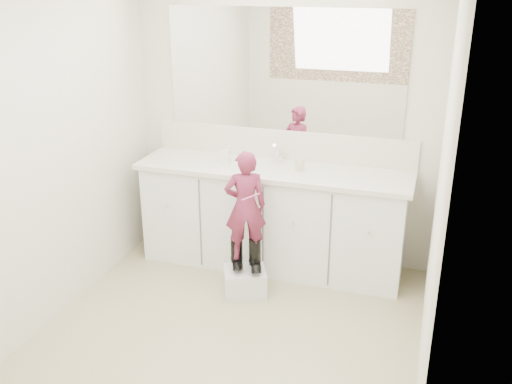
% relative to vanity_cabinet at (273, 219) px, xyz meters
% --- Properties ---
extents(floor, '(3.00, 3.00, 0.00)m').
position_rel_vanity_cabinet_xyz_m(floor, '(0.00, -1.23, -0.42)').
color(floor, '#958861').
rests_on(floor, ground).
extents(wall_back, '(2.60, 0.00, 2.60)m').
position_rel_vanity_cabinet_xyz_m(wall_back, '(0.00, 0.27, 0.77)').
color(wall_back, beige).
rests_on(wall_back, floor).
extents(wall_front, '(2.60, 0.00, 2.60)m').
position_rel_vanity_cabinet_xyz_m(wall_front, '(0.00, -2.73, 0.77)').
color(wall_front, beige).
rests_on(wall_front, floor).
extents(wall_left, '(0.00, 3.00, 3.00)m').
position_rel_vanity_cabinet_xyz_m(wall_left, '(-1.30, -1.23, 0.78)').
color(wall_left, beige).
rests_on(wall_left, floor).
extents(wall_right, '(0.00, 3.00, 3.00)m').
position_rel_vanity_cabinet_xyz_m(wall_right, '(1.30, -1.23, 0.78)').
color(wall_right, beige).
rests_on(wall_right, floor).
extents(vanity_cabinet, '(2.20, 0.55, 0.85)m').
position_rel_vanity_cabinet_xyz_m(vanity_cabinet, '(0.00, 0.00, 0.00)').
color(vanity_cabinet, silver).
rests_on(vanity_cabinet, floor).
extents(countertop, '(2.28, 0.58, 0.04)m').
position_rel_vanity_cabinet_xyz_m(countertop, '(0.00, -0.01, 0.45)').
color(countertop, beige).
rests_on(countertop, vanity_cabinet).
extents(backsplash, '(2.28, 0.03, 0.25)m').
position_rel_vanity_cabinet_xyz_m(backsplash, '(0.00, 0.26, 0.59)').
color(backsplash, beige).
rests_on(backsplash, countertop).
extents(mirror, '(2.00, 0.02, 1.00)m').
position_rel_vanity_cabinet_xyz_m(mirror, '(0.00, 0.26, 1.22)').
color(mirror, white).
rests_on(mirror, wall_back).
extents(dot_panel, '(2.00, 0.01, 1.20)m').
position_rel_vanity_cabinet_xyz_m(dot_panel, '(0.00, -2.71, 1.22)').
color(dot_panel, '#472819').
rests_on(dot_panel, wall_front).
extents(faucet, '(0.08, 0.08, 0.10)m').
position_rel_vanity_cabinet_xyz_m(faucet, '(0.00, 0.15, 0.52)').
color(faucet, silver).
rests_on(faucet, countertop).
extents(cup, '(0.10, 0.10, 0.09)m').
position_rel_vanity_cabinet_xyz_m(cup, '(0.22, -0.00, 0.51)').
color(cup, beige).
rests_on(cup, countertop).
extents(soap_bottle, '(0.09, 0.10, 0.17)m').
position_rel_vanity_cabinet_xyz_m(soap_bottle, '(-0.43, -0.00, 0.55)').
color(soap_bottle, silver).
rests_on(soap_bottle, countertop).
extents(step_stool, '(0.40, 0.38, 0.21)m').
position_rel_vanity_cabinet_xyz_m(step_stool, '(-0.06, -0.54, -0.32)').
color(step_stool, silver).
rests_on(step_stool, floor).
extents(boot_left, '(0.16, 0.20, 0.27)m').
position_rel_vanity_cabinet_xyz_m(boot_left, '(-0.14, -0.52, -0.08)').
color(boot_left, black).
rests_on(boot_left, step_stool).
extents(boot_right, '(0.16, 0.20, 0.27)m').
position_rel_vanity_cabinet_xyz_m(boot_right, '(0.01, -0.52, -0.08)').
color(boot_right, black).
rests_on(boot_right, step_stool).
extents(toddler, '(0.37, 0.32, 0.87)m').
position_rel_vanity_cabinet_xyz_m(toddler, '(-0.06, -0.52, 0.32)').
color(toddler, '#B13661').
rests_on(toddler, step_stool).
extents(toothbrush, '(0.13, 0.07, 0.06)m').
position_rel_vanity_cabinet_xyz_m(toothbrush, '(0.01, -0.60, 0.43)').
color(toothbrush, '#CC4F8E').
rests_on(toothbrush, toddler).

